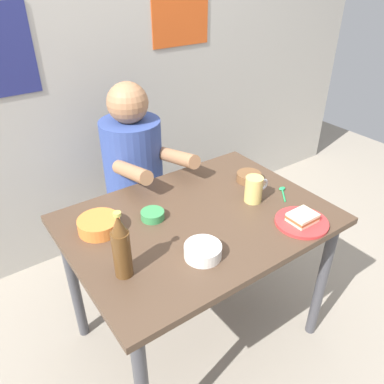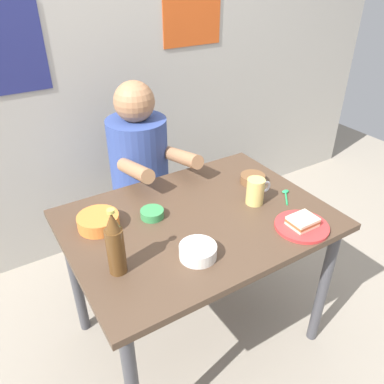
% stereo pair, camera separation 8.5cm
% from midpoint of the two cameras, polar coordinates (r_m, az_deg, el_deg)
% --- Properties ---
extents(ground_plane, '(6.00, 6.00, 0.00)m').
position_cam_midpoint_polar(ground_plane, '(2.15, 1.95, -20.03)').
color(ground_plane, gray).
extents(wall_back, '(4.40, 0.09, 2.60)m').
position_cam_midpoint_polar(wall_back, '(2.31, -13.05, 21.32)').
color(wall_back, '#ADA89E').
rests_on(wall_back, ground).
extents(dining_table, '(1.10, 0.80, 0.74)m').
position_cam_midpoint_polar(dining_table, '(1.69, 2.35, -6.37)').
color(dining_table, '#4C3828').
rests_on(dining_table, ground).
extents(stool, '(0.34, 0.34, 0.45)m').
position_cam_midpoint_polar(stool, '(2.32, -6.18, -3.81)').
color(stool, '#4C4C51').
rests_on(stool, ground).
extents(person_seated, '(0.33, 0.56, 0.72)m').
position_cam_midpoint_polar(person_seated, '(2.09, -6.69, 5.35)').
color(person_seated, '#33478C').
rests_on(person_seated, stool).
extents(plate_orange, '(0.22, 0.22, 0.01)m').
position_cam_midpoint_polar(plate_orange, '(1.64, 17.46, -4.93)').
color(plate_orange, red).
rests_on(plate_orange, dining_table).
extents(sandwich, '(0.11, 0.09, 0.04)m').
position_cam_midpoint_polar(sandwich, '(1.63, 17.60, -4.22)').
color(sandwich, beige).
rests_on(sandwich, plate_orange).
extents(beer_mug, '(0.13, 0.08, 0.12)m').
position_cam_midpoint_polar(beer_mug, '(1.73, 10.87, 0.10)').
color(beer_mug, '#D1BC66').
rests_on(beer_mug, dining_table).
extents(beer_bottle, '(0.06, 0.06, 0.26)m').
position_cam_midpoint_polar(beer_bottle, '(1.32, -9.57, -7.78)').
color(beer_bottle, '#593819').
rests_on(beer_bottle, dining_table).
extents(rice_bowl_white, '(0.14, 0.14, 0.05)m').
position_cam_midpoint_polar(rice_bowl_white, '(1.42, 2.63, -8.79)').
color(rice_bowl_white, silver).
rests_on(rice_bowl_white, dining_table).
extents(condiment_bowl_brown, '(0.12, 0.12, 0.04)m').
position_cam_midpoint_polar(condiment_bowl_brown, '(1.90, 10.29, 1.99)').
color(condiment_bowl_brown, brown).
rests_on(condiment_bowl_brown, dining_table).
extents(dip_bowl_green, '(0.10, 0.10, 0.03)m').
position_cam_midpoint_polar(dip_bowl_green, '(1.63, -4.48, -3.19)').
color(dip_bowl_green, '#388C4C').
rests_on(dip_bowl_green, dining_table).
extents(soup_bowl_orange, '(0.17, 0.17, 0.05)m').
position_cam_midpoint_polar(soup_bowl_orange, '(1.60, -12.32, -4.23)').
color(soup_bowl_orange, orange).
rests_on(soup_bowl_orange, dining_table).
extents(spoon, '(0.09, 0.10, 0.01)m').
position_cam_midpoint_polar(spoon, '(1.84, 15.10, -0.32)').
color(spoon, '#26A559').
rests_on(spoon, dining_table).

